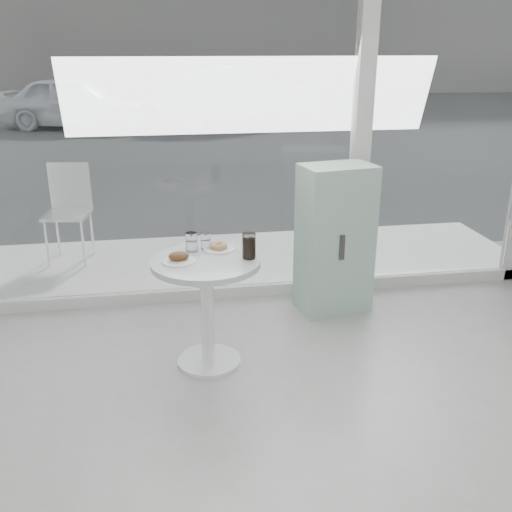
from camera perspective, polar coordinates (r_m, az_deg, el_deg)
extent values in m
cube|color=silver|center=(5.07, -0.16, -3.31)|extent=(5.00, 0.12, 0.10)
cube|color=silver|center=(4.90, 10.56, 13.18)|extent=(0.14, 0.14, 3.00)
cube|color=white|center=(4.63, -9.88, 11.57)|extent=(3.21, 0.02, 2.60)
cube|color=white|center=(5.22, 18.69, 11.80)|extent=(1.41, 0.02, 2.60)
cylinder|color=white|center=(4.06, -4.72, -10.38)|extent=(0.44, 0.44, 0.03)
cylinder|color=white|center=(3.89, -4.87, -5.88)|extent=(0.09, 0.09, 0.70)
cylinder|color=silver|center=(3.74, -5.05, -0.65)|extent=(0.72, 0.72, 0.04)
cube|color=white|center=(5.81, -1.42, -0.41)|extent=(5.60, 1.60, 0.05)
cube|color=#373737|center=(17.72, -7.09, 13.45)|extent=(40.00, 24.00, 0.00)
cube|color=#88AD9A|center=(4.65, 7.87, 1.65)|extent=(0.62, 0.46, 1.21)
cube|color=#333333|center=(4.48, 8.59, 0.86)|extent=(0.04, 0.03, 0.20)
cylinder|color=white|center=(5.87, -20.18, 1.17)|extent=(0.02, 0.02, 0.46)
cylinder|color=white|center=(5.76, -16.90, 1.22)|extent=(0.02, 0.02, 0.46)
cylinder|color=white|center=(6.18, -19.21, 2.23)|extent=(0.02, 0.02, 0.46)
cylinder|color=white|center=(6.08, -16.08, 2.30)|extent=(0.02, 0.02, 0.46)
cube|color=white|center=(5.90, -18.35, 3.96)|extent=(0.46, 0.46, 0.03)
cube|color=white|center=(6.02, -18.10, 6.74)|extent=(0.41, 0.08, 0.46)
imported|color=white|center=(16.13, -17.48, 14.44)|extent=(4.24, 2.69, 1.34)
imported|color=#A7ABAF|center=(16.41, -2.18, 15.74)|extent=(4.90, 2.55, 1.54)
cylinder|color=white|center=(3.70, -7.73, -0.51)|extent=(0.22, 0.22, 0.01)
cube|color=white|center=(3.69, -7.42, -0.40)|extent=(0.14, 0.14, 0.00)
ellipsoid|color=#39220F|center=(3.69, -7.75, -0.02)|extent=(0.13, 0.11, 0.06)
ellipsoid|color=#39220F|center=(3.71, -7.22, 0.05)|extent=(0.07, 0.06, 0.04)
cylinder|color=white|center=(3.89, -3.73, 0.67)|extent=(0.21, 0.21, 0.01)
torus|color=#AC864E|center=(3.88, -3.74, 1.03)|extent=(0.12, 0.12, 0.04)
cylinder|color=white|center=(3.87, -6.46, 1.41)|extent=(0.08, 0.08, 0.13)
cylinder|color=white|center=(3.88, -6.45, 1.04)|extent=(0.07, 0.07, 0.07)
cylinder|color=white|center=(3.91, -5.07, 1.51)|extent=(0.07, 0.07, 0.11)
cylinder|color=white|center=(3.92, -5.05, 1.19)|extent=(0.06, 0.06, 0.06)
cylinder|color=white|center=(3.71, -0.71, 1.02)|extent=(0.09, 0.09, 0.17)
cylinder|color=black|center=(3.71, -0.71, 0.91)|extent=(0.08, 0.08, 0.15)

